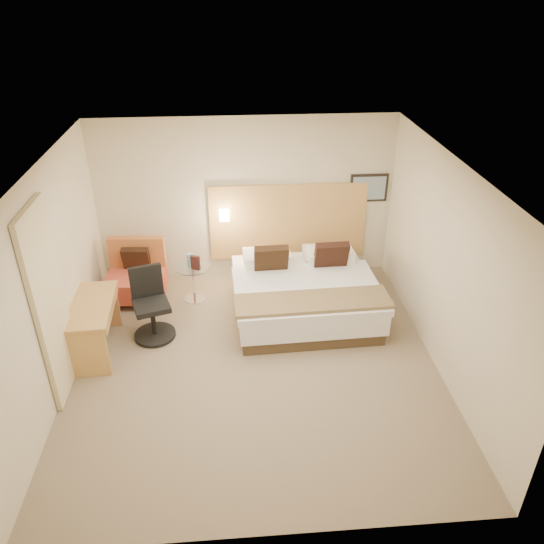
{
  "coord_description": "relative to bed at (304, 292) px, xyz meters",
  "views": [
    {
      "loc": [
        -0.22,
        -5.57,
        4.56
      ],
      "look_at": [
        0.28,
        0.56,
        1.08
      ],
      "focal_mm": 35.0,
      "sensor_mm": 36.0,
      "label": 1
    }
  ],
  "objects": [
    {
      "name": "wall_back",
      "position": [
        -0.81,
        1.3,
        1.01
      ],
      "size": [
        4.8,
        0.02,
        2.7
      ],
      "primitive_type": "cube",
      "color": "beige",
      "rests_on": "floor"
    },
    {
      "name": "art_frame",
      "position": [
        1.21,
        1.27,
        1.16
      ],
      "size": [
        0.62,
        0.03,
        0.47
      ],
      "primitive_type": "cube",
      "color": "black",
      "rests_on": "wall_back"
    },
    {
      "name": "headboard_panel",
      "position": [
        -0.11,
        1.26,
        0.61
      ],
      "size": [
        2.6,
        0.04,
        1.3
      ],
      "primitive_type": "cube",
      "color": "tan",
      "rests_on": "wall_back"
    },
    {
      "name": "bottle_a",
      "position": [
        -1.73,
        0.53,
        0.35
      ],
      "size": [
        0.08,
        0.08,
        0.21
      ],
      "primitive_type": "cylinder",
      "rotation": [
        0.0,
        0.0,
        -0.38
      ],
      "color": "#88B7D2",
      "rests_on": "side_table"
    },
    {
      "name": "desk",
      "position": [
        -2.92,
        -0.73,
        0.25
      ],
      "size": [
        0.61,
        1.22,
        0.75
      ],
      "color": "#B78948",
      "rests_on": "floor"
    },
    {
      "name": "lounge_chair",
      "position": [
        -2.58,
        0.63,
        0.04
      ],
      "size": [
        0.93,
        0.83,
        0.93
      ],
      "color": "tan",
      "rests_on": "floor"
    },
    {
      "name": "desk_chair",
      "position": [
        -2.22,
        -0.43,
        0.09
      ],
      "size": [
        0.74,
        0.74,
        1.04
      ],
      "color": "black",
      "rests_on": "floor"
    },
    {
      "name": "curtain",
      "position": [
        -3.17,
        -1.46,
        0.88
      ],
      "size": [
        0.06,
        0.9,
        2.42
      ],
      "primitive_type": "cube",
      "color": "beige",
      "rests_on": "wall_left"
    },
    {
      "name": "side_table",
      "position": [
        -1.68,
        0.49,
        -0.01
      ],
      "size": [
        0.68,
        0.68,
        0.58
      ],
      "color": "silver",
      "rests_on": "floor"
    },
    {
      "name": "bottle_b",
      "position": [
        -1.67,
        0.55,
        0.35
      ],
      "size": [
        0.08,
        0.08,
        0.21
      ],
      "primitive_type": "cylinder",
      "rotation": [
        0.0,
        0.0,
        -0.38
      ],
      "color": "#79A2BB",
      "rests_on": "side_table"
    },
    {
      "name": "floor",
      "position": [
        -0.81,
        -1.21,
        -0.35
      ],
      "size": [
        4.8,
        5.0,
        0.02
      ],
      "primitive_type": "cube",
      "color": "#806D56",
      "rests_on": "ground"
    },
    {
      "name": "wall_front",
      "position": [
        -0.81,
        -3.72,
        1.01
      ],
      "size": [
        4.8,
        0.02,
        2.7
      ],
      "primitive_type": "cube",
      "color": "beige",
      "rests_on": "floor"
    },
    {
      "name": "wall_left",
      "position": [
        -3.22,
        -1.21,
        1.01
      ],
      "size": [
        0.02,
        5.0,
        2.7
      ],
      "primitive_type": "cube",
      "color": "beige",
      "rests_on": "floor"
    },
    {
      "name": "bed",
      "position": [
        0.0,
        0.0,
        0.0
      ],
      "size": [
        2.19,
        2.13,
        1.03
      ],
      "color": "#423321",
      "rests_on": "floor"
    },
    {
      "name": "ceiling",
      "position": [
        -0.81,
        -1.21,
        2.37
      ],
      "size": [
        4.8,
        5.0,
        0.02
      ],
      "primitive_type": "cube",
      "color": "white",
      "rests_on": "floor"
    },
    {
      "name": "wall_right",
      "position": [
        1.6,
        -1.21,
        1.01
      ],
      "size": [
        0.02,
        5.0,
        2.7
      ],
      "primitive_type": "cube",
      "color": "beige",
      "rests_on": "floor"
    },
    {
      "name": "lamp_shade",
      "position": [
        -1.16,
        1.15,
        0.81
      ],
      "size": [
        0.15,
        0.15,
        0.15
      ],
      "primitive_type": "cube",
      "color": "#F4E3BE",
      "rests_on": "wall_back"
    },
    {
      "name": "lamp_arm",
      "position": [
        -1.16,
        1.21,
        0.81
      ],
      "size": [
        0.02,
        0.12,
        0.02
      ],
      "primitive_type": "cylinder",
      "rotation": [
        1.57,
        0.0,
        0.0
      ],
      "color": "silver",
      "rests_on": "wall_back"
    },
    {
      "name": "menu_folder",
      "position": [
        -1.62,
        0.41,
        0.36
      ],
      "size": [
        0.15,
        0.1,
        0.23
      ],
      "primitive_type": "cube",
      "rotation": [
        0.0,
        0.0,
        -0.38
      ],
      "color": "#381917",
      "rests_on": "side_table"
    },
    {
      "name": "art_canvas",
      "position": [
        1.21,
        1.25,
        1.16
      ],
      "size": [
        0.54,
        0.01,
        0.39
      ],
      "primitive_type": "cube",
      "color": "gray",
      "rests_on": "wall_back"
    }
  ]
}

